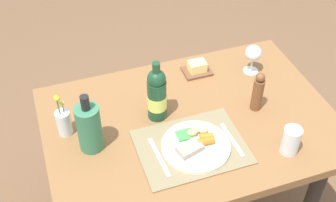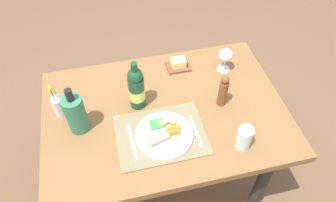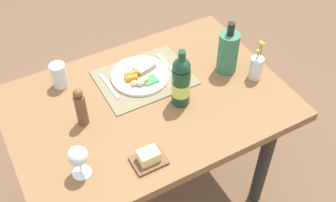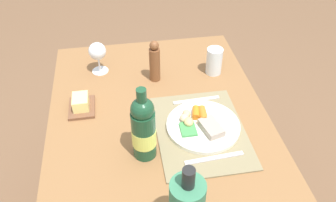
{
  "view_description": "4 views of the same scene",
  "coord_description": "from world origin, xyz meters",
  "px_view_note": "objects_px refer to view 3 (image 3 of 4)",
  "views": [
    {
      "loc": [
        -0.52,
        -1.21,
        2.06
      ],
      "look_at": [
        -0.07,
        0.09,
        0.81
      ],
      "focal_mm": 47.24,
      "sensor_mm": 36.0,
      "label": 1
    },
    {
      "loc": [
        -0.22,
        -0.99,
        2.0
      ],
      "look_at": [
        0.02,
        0.02,
        0.8
      ],
      "focal_mm": 33.96,
      "sensor_mm": 36.0,
      "label": 2
    },
    {
      "loc": [
        0.54,
        1.16,
        2.06
      ],
      "look_at": [
        -0.06,
        0.07,
        0.78
      ],
      "focal_mm": 44.32,
      "sensor_mm": 36.0,
      "label": 3
    },
    {
      "loc": [
        -0.92,
        0.12,
        1.67
      ],
      "look_at": [
        0.01,
        -0.03,
        0.87
      ],
      "focal_mm": 37.0,
      "sensor_mm": 36.0,
      "label": 4
    }
  ],
  "objects_px": {
    "water_tumbler": "(59,77)",
    "cooler_bottle": "(228,52)",
    "wine_bottle": "(181,82)",
    "wine_glass": "(78,157)",
    "butter_dish": "(149,158)",
    "pepper_mill": "(81,107)",
    "fork": "(169,66)",
    "flower_vase": "(256,67)",
    "dining_table": "(149,117)",
    "knife": "(109,86)",
    "dinner_plate": "(140,75)"
  },
  "relations": [
    {
      "from": "water_tumbler",
      "to": "cooler_bottle",
      "type": "bearing_deg",
      "value": 159.17
    },
    {
      "from": "water_tumbler",
      "to": "wine_bottle",
      "type": "height_order",
      "value": "wine_bottle"
    },
    {
      "from": "wine_glass",
      "to": "butter_dish",
      "type": "bearing_deg",
      "value": 162.89
    },
    {
      "from": "wine_glass",
      "to": "pepper_mill",
      "type": "bearing_deg",
      "value": -112.62
    },
    {
      "from": "wine_glass",
      "to": "water_tumbler",
      "type": "bearing_deg",
      "value": -100.21
    },
    {
      "from": "wine_glass",
      "to": "cooler_bottle",
      "type": "xyz_separation_m",
      "value": [
        -0.81,
        -0.23,
        0.01
      ]
    },
    {
      "from": "water_tumbler",
      "to": "fork",
      "type": "bearing_deg",
      "value": 165.39
    },
    {
      "from": "fork",
      "to": "wine_glass",
      "type": "bearing_deg",
      "value": 29.21
    },
    {
      "from": "cooler_bottle",
      "to": "flower_vase",
      "type": "bearing_deg",
      "value": 128.31
    },
    {
      "from": "dining_table",
      "to": "knife",
      "type": "xyz_separation_m",
      "value": [
        0.11,
        -0.16,
        0.11
      ]
    },
    {
      "from": "pepper_mill",
      "to": "dinner_plate",
      "type": "bearing_deg",
      "value": -158.36
    },
    {
      "from": "pepper_mill",
      "to": "fork",
      "type": "bearing_deg",
      "value": -164.26
    },
    {
      "from": "wine_glass",
      "to": "wine_bottle",
      "type": "relative_size",
      "value": 0.51
    },
    {
      "from": "pepper_mill",
      "to": "cooler_bottle",
      "type": "relative_size",
      "value": 0.72
    },
    {
      "from": "dinner_plate",
      "to": "fork",
      "type": "distance_m",
      "value": 0.15
    },
    {
      "from": "dining_table",
      "to": "cooler_bottle",
      "type": "distance_m",
      "value": 0.47
    },
    {
      "from": "water_tumbler",
      "to": "wine_glass",
      "type": "bearing_deg",
      "value": 79.79
    },
    {
      "from": "wine_bottle",
      "to": "flower_vase",
      "type": "bearing_deg",
      "value": 175.82
    },
    {
      "from": "pepper_mill",
      "to": "dining_table",
      "type": "bearing_deg",
      "value": 176.32
    },
    {
      "from": "fork",
      "to": "flower_vase",
      "type": "xyz_separation_m",
      "value": [
        -0.32,
        0.26,
        0.06
      ]
    },
    {
      "from": "water_tumbler",
      "to": "pepper_mill",
      "type": "height_order",
      "value": "pepper_mill"
    },
    {
      "from": "butter_dish",
      "to": "wine_glass",
      "type": "bearing_deg",
      "value": -17.11
    },
    {
      "from": "butter_dish",
      "to": "pepper_mill",
      "type": "bearing_deg",
      "value": -64.87
    },
    {
      "from": "wine_glass",
      "to": "butter_dish",
      "type": "relative_size",
      "value": 1.11
    },
    {
      "from": "dining_table",
      "to": "flower_vase",
      "type": "distance_m",
      "value": 0.54
    },
    {
      "from": "wine_bottle",
      "to": "dinner_plate",
      "type": "bearing_deg",
      "value": -68.69
    },
    {
      "from": "knife",
      "to": "flower_vase",
      "type": "xyz_separation_m",
      "value": [
        -0.62,
        0.26,
        0.06
      ]
    },
    {
      "from": "knife",
      "to": "wine_glass",
      "type": "height_order",
      "value": "wine_glass"
    },
    {
      "from": "water_tumbler",
      "to": "flower_vase",
      "type": "height_order",
      "value": "flower_vase"
    },
    {
      "from": "dinner_plate",
      "to": "cooler_bottle",
      "type": "height_order",
      "value": "cooler_bottle"
    },
    {
      "from": "wine_bottle",
      "to": "water_tumbler",
      "type": "bearing_deg",
      "value": -39.95
    },
    {
      "from": "dining_table",
      "to": "fork",
      "type": "bearing_deg",
      "value": -141.01
    },
    {
      "from": "dinner_plate",
      "to": "fork",
      "type": "xyz_separation_m",
      "value": [
        -0.15,
        -0.01,
        -0.01
      ]
    },
    {
      "from": "water_tumbler",
      "to": "wine_glass",
      "type": "height_order",
      "value": "wine_glass"
    },
    {
      "from": "dining_table",
      "to": "dinner_plate",
      "type": "distance_m",
      "value": 0.2
    },
    {
      "from": "wine_glass",
      "to": "cooler_bottle",
      "type": "distance_m",
      "value": 0.84
    },
    {
      "from": "water_tumbler",
      "to": "butter_dish",
      "type": "xyz_separation_m",
      "value": [
        -0.15,
        0.58,
        -0.03
      ]
    },
    {
      "from": "dining_table",
      "to": "fork",
      "type": "relative_size",
      "value": 5.9
    },
    {
      "from": "dining_table",
      "to": "butter_dish",
      "type": "relative_size",
      "value": 9.37
    },
    {
      "from": "dining_table",
      "to": "knife",
      "type": "distance_m",
      "value": 0.23
    },
    {
      "from": "flower_vase",
      "to": "wine_bottle",
      "type": "xyz_separation_m",
      "value": [
        0.38,
        -0.03,
        0.06
      ]
    },
    {
      "from": "cooler_bottle",
      "to": "wine_glass",
      "type": "bearing_deg",
      "value": 15.57
    },
    {
      "from": "wine_glass",
      "to": "dining_table",
      "type": "bearing_deg",
      "value": -150.79
    },
    {
      "from": "wine_bottle",
      "to": "wine_glass",
      "type": "bearing_deg",
      "value": 15.75
    },
    {
      "from": "water_tumbler",
      "to": "pepper_mill",
      "type": "bearing_deg",
      "value": 91.84
    },
    {
      "from": "dinner_plate",
      "to": "wine_bottle",
      "type": "bearing_deg",
      "value": 111.31
    },
    {
      "from": "dinner_plate",
      "to": "butter_dish",
      "type": "height_order",
      "value": "butter_dish"
    },
    {
      "from": "flower_vase",
      "to": "dinner_plate",
      "type": "bearing_deg",
      "value": -28.05
    },
    {
      "from": "knife",
      "to": "wine_bottle",
      "type": "xyz_separation_m",
      "value": [
        -0.24,
        0.24,
        0.11
      ]
    },
    {
      "from": "cooler_bottle",
      "to": "pepper_mill",
      "type": "bearing_deg",
      "value": -0.85
    }
  ]
}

